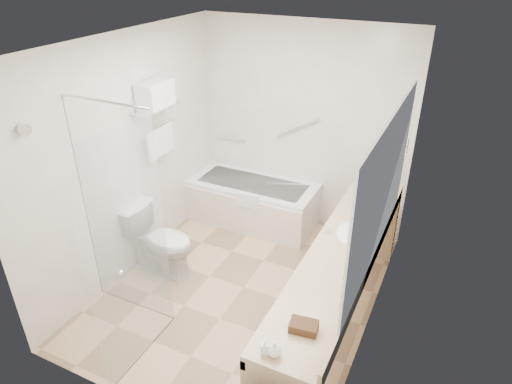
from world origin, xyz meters
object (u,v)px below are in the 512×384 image
at_px(amenity_basket, 304,326).
at_px(water_bottle_left, 358,224).
at_px(vanity_counter, 339,274).
at_px(toilet, 161,240).
at_px(bathtub, 253,202).

height_order(amenity_basket, water_bottle_left, water_bottle_left).
xyz_separation_m(vanity_counter, toilet, (-1.97, 0.05, -0.26)).
bearing_deg(bathtub, water_bottle_left, -32.47).
height_order(bathtub, amenity_basket, amenity_basket).
bearing_deg(bathtub, amenity_basket, -56.70).
bearing_deg(vanity_counter, bathtub, 137.65).
bearing_deg(bathtub, toilet, -108.54).
xyz_separation_m(toilet, amenity_basket, (1.99, -1.00, 0.50)).
xyz_separation_m(bathtub, amenity_basket, (1.54, -2.34, 0.61)).
height_order(toilet, water_bottle_left, water_bottle_left).
relative_size(vanity_counter, toilet, 3.50).
xyz_separation_m(vanity_counter, amenity_basket, (0.02, -0.96, 0.24)).
bearing_deg(amenity_basket, water_bottle_left, 88.95).
height_order(bathtub, vanity_counter, vanity_counter).
distance_m(bathtub, water_bottle_left, 1.97).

